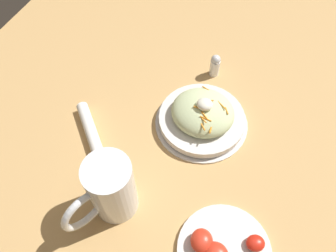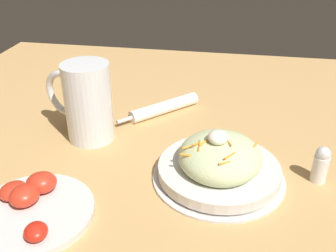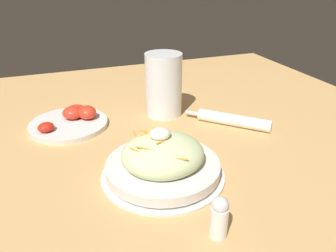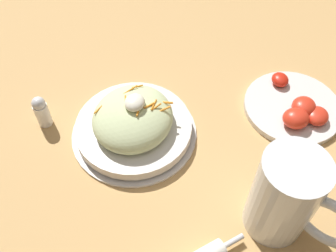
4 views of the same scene
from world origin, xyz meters
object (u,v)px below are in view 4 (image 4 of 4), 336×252
Objects in this scene: beer_mug at (285,201)px; tomato_plate at (295,108)px; salt_shaker at (41,111)px; salad_plate at (133,123)px.

beer_mug is 0.86× the size of tomato_plate.
tomato_plate is at bearing 110.05° from salt_shaker.
beer_mug is 0.24m from tomato_plate.
tomato_plate is at bearing 178.21° from beer_mug.
beer_mug reaches higher than salt_shaker.
salad_plate is 0.29m from beer_mug.
salad_plate reaches higher than tomato_plate.
salad_plate is 3.39× the size of salt_shaker.
salad_plate is 1.44× the size of beer_mug.
tomato_plate is (-0.14, 0.28, -0.02)m from salad_plate.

